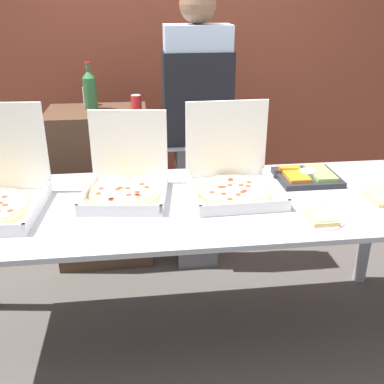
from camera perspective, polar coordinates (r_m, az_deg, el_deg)
The scene contains 13 objects.
ground_plane at distance 2.70m, azimuth 0.00°, elevation -17.77°, with size 16.00×16.00×0.00m, color #514C47.
brick_wall_behind at distance 3.73m, azimuth -3.34°, elevation 17.82°, with size 10.00×0.06×2.80m.
buffet_table at distance 2.26m, azimuth 0.00°, elevation -3.16°, with size 2.49×0.91×0.85m.
pizza_box_near_right at distance 2.29m, azimuth -8.37°, elevation 1.31°, with size 0.45×0.47×0.40m.
pizza_box_far_right at distance 2.32m, azimuth 5.18°, elevation 1.87°, with size 0.45×0.46×0.44m.
paper_plate_front_right at distance 2.12m, azimuth 15.97°, elevation -3.13°, with size 0.21×0.21×0.03m.
paper_plate_front_left at distance 2.41m, azimuth 22.96°, elevation -0.87°, with size 0.23×0.23×0.03m.
veggie_tray at distance 2.55m, azimuth 14.42°, elevation 1.98°, with size 0.33×0.29×0.05m.
sideboard_podium at distance 3.22m, azimuth -11.27°, elevation 0.64°, with size 0.65×0.45×1.09m.
soda_bottle at distance 3.07m, azimuth -12.85°, elevation 12.64°, with size 0.09×0.09×0.30m.
soda_can_silver at distance 3.20m, azimuth -13.09°, elevation 11.79°, with size 0.07×0.07×0.12m.
soda_can_colored at distance 2.88m, azimuth -7.09°, elevation 10.92°, with size 0.07×0.07×0.12m.
person_server_vest at distance 2.90m, azimuth 0.66°, elevation 8.95°, with size 0.42×0.24×1.84m.
Camera 1 is at (-0.25, -2.00, 1.80)m, focal length 42.00 mm.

